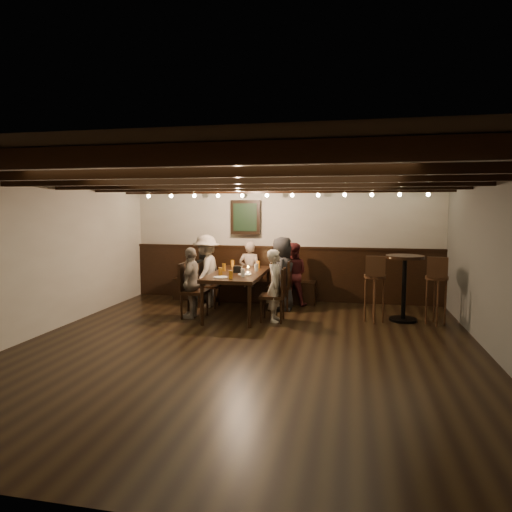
% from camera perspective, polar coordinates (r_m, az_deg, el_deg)
% --- Properties ---
extents(room, '(7.00, 7.00, 7.00)m').
position_cam_1_polar(room, '(8.42, 0.29, 0.09)').
color(room, black).
rests_on(room, ground).
extents(dining_table, '(0.97, 2.07, 0.77)m').
position_cam_1_polar(dining_table, '(8.38, -2.21, -2.47)').
color(dining_table, black).
rests_on(dining_table, floor).
extents(chair_left_near, '(0.41, 0.41, 0.87)m').
position_cam_1_polar(chair_left_near, '(9.06, -6.01, -4.68)').
color(chair_left_near, black).
rests_on(chair_left_near, floor).
extents(chair_left_far, '(0.46, 0.46, 0.98)m').
position_cam_1_polar(chair_left_far, '(8.22, -7.83, -5.58)').
color(chair_left_far, black).
rests_on(chair_left_far, floor).
extents(chair_right_near, '(0.44, 0.44, 0.95)m').
position_cam_1_polar(chair_right_near, '(8.76, 3.07, -4.87)').
color(chair_right_near, black).
rests_on(chair_right_near, floor).
extents(chair_right_far, '(0.43, 0.43, 0.92)m').
position_cam_1_polar(chair_right_far, '(7.89, 2.21, -6.14)').
color(chair_right_far, black).
rests_on(chair_right_far, floor).
extents(person_bench_left, '(0.60, 0.40, 1.21)m').
position_cam_1_polar(person_bench_left, '(9.49, -6.32, -2.12)').
color(person_bench_left, '#27282A').
rests_on(person_bench_left, floor).
extents(person_bench_centre, '(0.47, 0.31, 1.26)m').
position_cam_1_polar(person_bench_centre, '(9.41, -0.80, -1.99)').
color(person_bench_centre, gray).
rests_on(person_bench_centre, floor).
extents(person_bench_right, '(0.62, 0.49, 1.26)m').
position_cam_1_polar(person_bench_right, '(9.13, 4.57, -2.27)').
color(person_bench_right, '#571E20').
rests_on(person_bench_right, floor).
extents(person_left_near, '(0.55, 0.93, 1.42)m').
position_cam_1_polar(person_left_near, '(9.00, -6.24, -1.88)').
color(person_left_near, gray).
rests_on(person_left_near, floor).
extents(person_left_far, '(0.32, 0.74, 1.26)m').
position_cam_1_polar(person_left_far, '(8.17, -8.06, -3.30)').
color(person_left_far, gray).
rests_on(person_left_far, floor).
extents(person_right_near, '(0.46, 0.69, 1.40)m').
position_cam_1_polar(person_right_near, '(8.69, 3.28, -2.21)').
color(person_right_near, '#252427').
rests_on(person_right_near, floor).
extents(person_right_far, '(0.31, 0.46, 1.24)m').
position_cam_1_polar(person_right_far, '(7.82, 2.44, -3.72)').
color(person_right_far, '#BEB4A1').
rests_on(person_right_far, floor).
extents(pint_a, '(0.07, 0.07, 0.14)m').
position_cam_1_polar(pint_a, '(9.10, -2.96, -0.95)').
color(pint_a, '#BF7219').
rests_on(pint_a, dining_table).
extents(pint_b, '(0.07, 0.07, 0.14)m').
position_cam_1_polar(pint_b, '(8.95, 0.27, -1.06)').
color(pint_b, '#BF7219').
rests_on(pint_b, dining_table).
extents(pint_c, '(0.07, 0.07, 0.14)m').
position_cam_1_polar(pint_c, '(8.53, -4.03, -1.42)').
color(pint_c, '#BF7219').
rests_on(pint_c, dining_table).
extents(pint_d, '(0.07, 0.07, 0.14)m').
position_cam_1_polar(pint_d, '(8.50, 0.06, -1.44)').
color(pint_d, silver).
rests_on(pint_d, dining_table).
extents(pint_e, '(0.07, 0.07, 0.14)m').
position_cam_1_polar(pint_e, '(7.98, -4.47, -1.94)').
color(pint_e, '#BF7219').
rests_on(pint_e, dining_table).
extents(pint_f, '(0.07, 0.07, 0.14)m').
position_cam_1_polar(pint_f, '(7.79, -1.67, -2.12)').
color(pint_f, silver).
rests_on(pint_f, dining_table).
extents(pint_g, '(0.07, 0.07, 0.14)m').
position_cam_1_polar(pint_g, '(7.58, -3.18, -2.35)').
color(pint_g, '#BF7219').
rests_on(pint_g, dining_table).
extents(plate_near, '(0.24, 0.24, 0.01)m').
position_cam_1_polar(plate_near, '(7.73, -4.44, -2.66)').
color(plate_near, white).
rests_on(plate_near, dining_table).
extents(plate_far, '(0.24, 0.24, 0.01)m').
position_cam_1_polar(plate_far, '(8.04, -1.43, -2.31)').
color(plate_far, white).
rests_on(plate_far, dining_table).
extents(condiment_caddy, '(0.15, 0.10, 0.12)m').
position_cam_1_polar(condiment_caddy, '(8.32, -2.29, -1.68)').
color(condiment_caddy, black).
rests_on(condiment_caddy, dining_table).
extents(candle, '(0.05, 0.05, 0.05)m').
position_cam_1_polar(candle, '(8.63, -1.00, -1.62)').
color(candle, beige).
rests_on(candle, dining_table).
extents(high_top_table, '(0.64, 0.64, 1.14)m').
position_cam_1_polar(high_top_table, '(8.22, 18.05, -2.64)').
color(high_top_table, black).
rests_on(high_top_table, floor).
extents(bar_stool_left, '(0.36, 0.37, 1.15)m').
position_cam_1_polar(bar_stool_left, '(8.03, 14.57, -5.04)').
color(bar_stool_left, '#331C10').
rests_on(bar_stool_left, floor).
extents(bar_stool_right, '(0.37, 0.39, 1.15)m').
position_cam_1_polar(bar_stool_right, '(8.19, 21.58, -5.05)').
color(bar_stool_right, '#331C10').
rests_on(bar_stool_right, floor).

